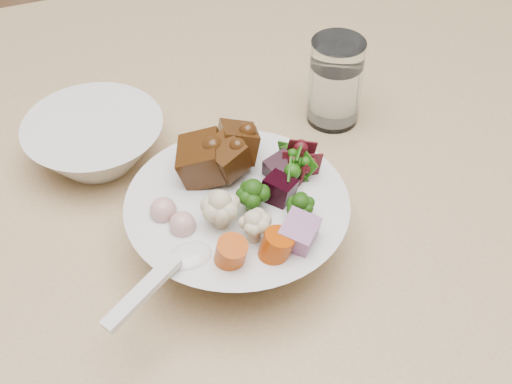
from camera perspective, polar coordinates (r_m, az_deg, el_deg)
dining_table at (r=0.94m, az=14.90°, el=0.22°), size 1.85×1.13×0.83m
chair_far at (r=1.68m, az=7.44°, el=10.67°), size 0.40×0.40×0.80m
food_bowl at (r=0.70m, az=-1.41°, el=-2.23°), size 0.22×0.22×0.12m
soup_spoon at (r=0.63m, az=-6.28°, el=-5.90°), size 0.12×0.07×0.02m
water_glass at (r=0.86m, az=6.34°, el=8.51°), size 0.06×0.06×0.11m
side_bowl at (r=0.82m, az=-12.73°, el=3.91°), size 0.16×0.16×0.05m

